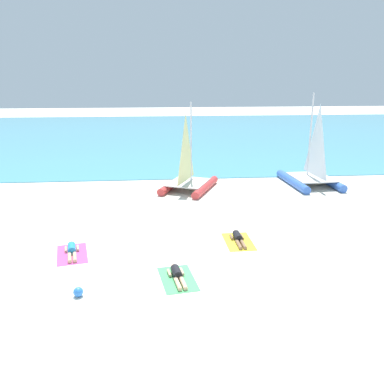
{
  "coord_description": "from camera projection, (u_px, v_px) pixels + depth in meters",
  "views": [
    {
      "loc": [
        -1.6,
        -12.79,
        6.63
      ],
      "look_at": [
        0.0,
        5.76,
        1.2
      ],
      "focal_mm": 38.36,
      "sensor_mm": 36.0,
      "label": 1
    }
  ],
  "objects": [
    {
      "name": "ground_plane",
      "position": [
        186.0,
        191.0,
        23.78
      ],
      "size": [
        120.0,
        120.0,
        0.0
      ],
      "primitive_type": "plane",
      "color": "silver"
    },
    {
      "name": "ocean_water",
      "position": [
        171.0,
        134.0,
        45.59
      ],
      "size": [
        120.0,
        40.0,
        0.05
      ],
      "primitive_type": "cube",
      "color": "#4C9EB7",
      "rests_on": "ground"
    },
    {
      "name": "sailboat_blue",
      "position": [
        311.0,
        172.0,
        24.93
      ],
      "size": [
        3.0,
        4.41,
        5.51
      ],
      "rotation": [
        0.0,
        0.0,
        0.07
      ],
      "color": "blue",
      "rests_on": "ground"
    },
    {
      "name": "sailboat_red",
      "position": [
        188.0,
        177.0,
        23.94
      ],
      "size": [
        3.82,
        4.53,
        5.05
      ],
      "rotation": [
        0.0,
        0.0,
        -0.42
      ],
      "color": "#CC3838",
      "rests_on": "ground"
    },
    {
      "name": "towel_left",
      "position": [
        72.0,
        254.0,
        15.57
      ],
      "size": [
        1.46,
        2.08,
        0.01
      ],
      "primitive_type": "cube",
      "rotation": [
        0.0,
        0.0,
        0.21
      ],
      "color": "#D84C99",
      "rests_on": "ground"
    },
    {
      "name": "sunbather_left",
      "position": [
        72.0,
        250.0,
        15.6
      ],
      "size": [
        0.71,
        1.56,
        0.3
      ],
      "rotation": [
        0.0,
        0.0,
        0.21
      ],
      "color": "#268CCC",
      "rests_on": "towel_left"
    },
    {
      "name": "towel_middle",
      "position": [
        178.0,
        279.0,
        13.69
      ],
      "size": [
        1.37,
        2.04,
        0.01
      ],
      "primitive_type": "cube",
      "rotation": [
        0.0,
        0.0,
        0.15
      ],
      "color": "#4CB266",
      "rests_on": "ground"
    },
    {
      "name": "sunbather_middle",
      "position": [
        177.0,
        275.0,
        13.72
      ],
      "size": [
        0.64,
        1.57,
        0.3
      ],
      "rotation": [
        0.0,
        0.0,
        0.15
      ],
      "color": "black",
      "rests_on": "towel_middle"
    },
    {
      "name": "towel_right",
      "position": [
        238.0,
        242.0,
        16.71
      ],
      "size": [
        1.15,
        1.93,
        0.01
      ],
      "primitive_type": "cube",
      "rotation": [
        0.0,
        0.0,
        0.03
      ],
      "color": "yellow",
      "rests_on": "ground"
    },
    {
      "name": "sunbather_right",
      "position": [
        238.0,
        238.0,
        16.74
      ],
      "size": [
        0.55,
        1.56,
        0.3
      ],
      "rotation": [
        0.0,
        0.0,
        0.03
      ],
      "color": "black",
      "rests_on": "towel_right"
    },
    {
      "name": "beach_ball",
      "position": [
        78.0,
        292.0,
        12.59
      ],
      "size": [
        0.31,
        0.31,
        0.31
      ],
      "primitive_type": "sphere",
      "color": "#337FE5",
      "rests_on": "ground"
    }
  ]
}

